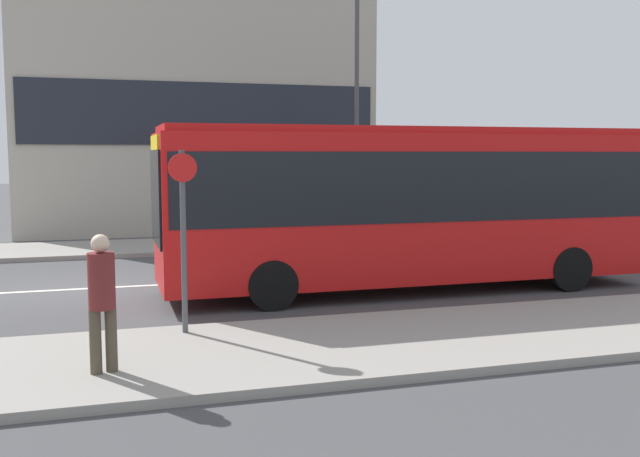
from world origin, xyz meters
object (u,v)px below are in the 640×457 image
pedestrian_near_stop (102,294)px  parked_car_1 (620,222)px  street_lamp (357,85)px  city_bus (408,198)px  bus_stop_sign (183,228)px  parked_car_0 (488,229)px

pedestrian_near_stop → parked_car_1: bearing=-162.0°
street_lamp → pedestrian_near_stop: bearing=-122.9°
city_bus → bus_stop_sign: bearing=-153.9°
city_bus → bus_stop_sign: 5.83m
parked_car_0 → pedestrian_near_stop: (-11.42, -10.10, 0.53)m
city_bus → pedestrian_near_stop: bearing=-146.9°
parked_car_1 → pedestrian_near_stop: pedestrian_near_stop is taller
parked_car_1 → bus_stop_sign: bus_stop_sign is taller
parked_car_0 → pedestrian_near_stop: pedestrian_near_stop is taller
parked_car_0 → pedestrian_near_stop: size_ratio=2.45×
parked_car_0 → bus_stop_sign: size_ratio=1.54×
parked_car_1 → street_lamp: (-8.66, 1.73, 4.39)m
parked_car_0 → bus_stop_sign: 13.21m
city_bus → parked_car_1: (10.09, 5.56, -1.32)m
bus_stop_sign → city_bus: bearing=29.6°
bus_stop_sign → street_lamp: (6.51, 10.17, 3.27)m
pedestrian_near_stop → bus_stop_sign: (1.23, 1.78, 0.64)m
bus_stop_sign → street_lamp: bearing=57.4°
parked_car_1 → city_bus: bearing=-151.2°
pedestrian_near_stop → bus_stop_sign: bus_stop_sign is taller
parked_car_1 → bus_stop_sign: size_ratio=1.40×
pedestrian_near_stop → bus_stop_sign: bearing=-138.5°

